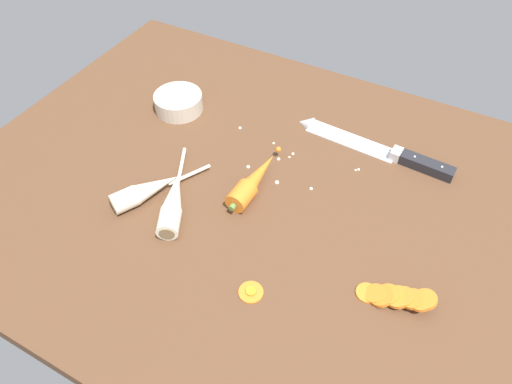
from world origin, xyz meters
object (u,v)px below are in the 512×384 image
object	(u,v)px
parsnip_mid_left	(173,202)
prep_bowl	(179,102)
chefs_knife	(370,146)
carrot_slice_stack	(396,297)
carrot_slice_stray_near	(251,292)
parsnip_front	(146,191)
whole_carrot	(253,181)

from	to	relation	value
parsnip_mid_left	prep_bowl	bearing A→B (deg)	122.55
chefs_knife	carrot_slice_stack	xyz separation A→B (cm)	(15.53, -32.93, 0.67)
chefs_knife	carrot_slice_stray_near	world-z (taller)	chefs_knife
parsnip_front	whole_carrot	bearing A→B (deg)	34.74
chefs_knife	carrot_slice_stray_near	size ratio (longest dim) A/B	8.47
parsnip_front	carrot_slice_stack	world-z (taller)	parsnip_front
whole_carrot	carrot_slice_stray_near	bearing A→B (deg)	-62.44
parsnip_front	carrot_slice_stray_near	world-z (taller)	parsnip_front
parsnip_mid_left	prep_bowl	world-z (taller)	same
parsnip_front	prep_bowl	size ratio (longest dim) A/B	1.75
chefs_knife	prep_bowl	size ratio (longest dim) A/B	3.17
chefs_knife	whole_carrot	distance (cm)	27.53
chefs_knife	prep_bowl	distance (cm)	44.12
chefs_knife	carrot_slice_stray_near	bearing A→B (deg)	-97.54
whole_carrot	parsnip_front	xyz separation A→B (cm)	(-16.89, -11.71, -0.12)
whole_carrot	parsnip_front	distance (cm)	20.55
whole_carrot	carrot_slice_stack	size ratio (longest dim) A/B	1.56
chefs_knife	parsnip_mid_left	xyz separation A→B (cm)	(-27.01, -33.66, 1.33)
carrot_slice_stack	carrot_slice_stray_near	bearing A→B (deg)	-155.46
chefs_knife	prep_bowl	world-z (taller)	prep_bowl
carrot_slice_stack	prep_bowl	bearing A→B (deg)	157.11
whole_carrot	parsnip_front	size ratio (longest dim) A/B	0.99
chefs_knife	parsnip_front	xyz separation A→B (cm)	(-33.22, -33.82, 1.33)
parsnip_front	parsnip_mid_left	distance (cm)	6.21
carrot_slice_stack	prep_bowl	xyz separation A→B (cm)	(-58.88, 24.86, 0.83)
chefs_knife	prep_bowl	xyz separation A→B (cm)	(-43.35, -8.07, 1.50)
parsnip_front	prep_bowl	distance (cm)	27.68
carrot_slice_stray_near	prep_bowl	distance (cm)	51.16
carrot_slice_stray_near	chefs_knife	bearing A→B (deg)	82.46
whole_carrot	prep_bowl	xyz separation A→B (cm)	(-27.02, 14.04, 0.05)
chefs_knife	whole_carrot	bearing A→B (deg)	-126.45
chefs_knife	parsnip_front	world-z (taller)	parsnip_front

